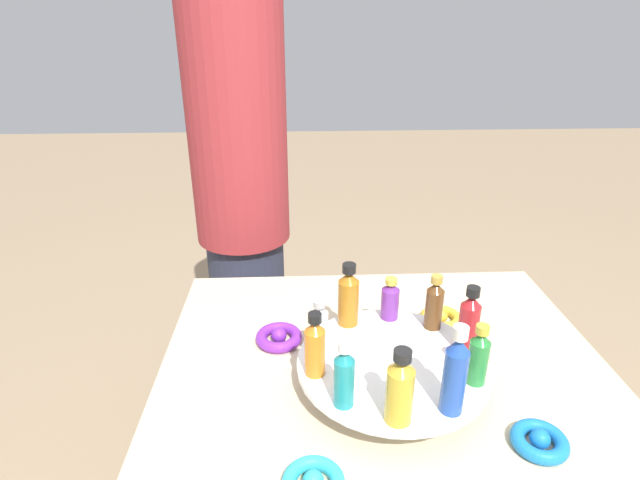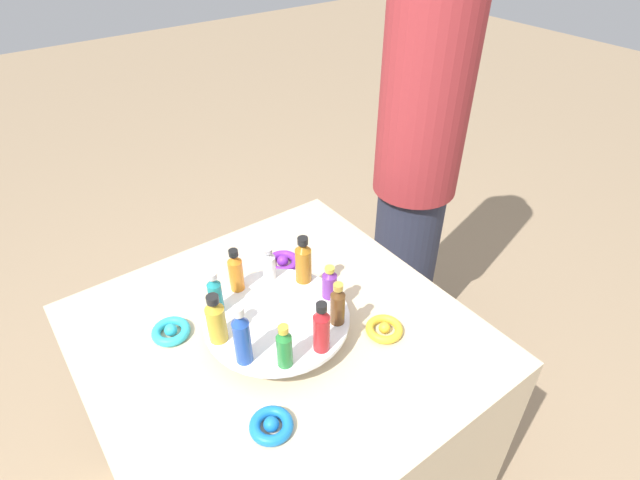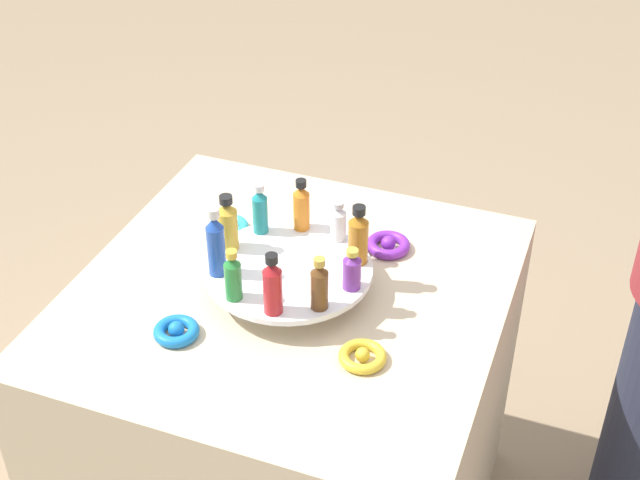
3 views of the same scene
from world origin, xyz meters
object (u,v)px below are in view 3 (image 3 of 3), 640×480
bottle_purple (352,270)px  bottle_green (233,277)px  bottle_amber (358,237)px  bottle_orange (301,206)px  bottle_red (273,286)px  bottle_gold (228,225)px  ribbon_bow_gold (362,356)px  bottle_teal (260,210)px  bottle_brown (319,285)px  ribbon_bow_teal (228,227)px  bottle_clear (338,222)px  bottle_blue (216,244)px  ribbon_bow_purple (388,245)px  display_stand (289,274)px  ribbon_bow_blue (176,331)px

bottle_purple → bottle_green: (0.20, 0.11, 0.01)m
bottle_amber → bottle_orange: bearing=-25.2°
bottle_red → bottle_gold: bearing=-43.2°
bottle_purple → ribbon_bow_gold: 0.17m
bottle_amber → bottle_teal: 0.23m
bottle_brown → bottle_teal: bottle_teal is taller
bottle_brown → ribbon_bow_teal: bottle_brown is taller
bottle_orange → bottle_green: bearing=82.8°
bottle_brown → bottle_clear: (0.04, -0.22, -0.01)m
bottle_clear → ribbon_bow_gold: (-0.15, 0.28, -0.09)m
bottle_clear → bottle_blue: bearing=46.8°
bottle_purple → ribbon_bow_gold: bearing=117.3°
bottle_green → ribbon_bow_teal: 0.33m
ribbon_bow_purple → ribbon_bow_gold: (-0.06, 0.36, -0.00)m
display_stand → bottle_red: bottle_red is taller
bottle_clear → ribbon_bow_teal: 0.28m
bottle_purple → bottle_blue: bearing=10.8°
display_stand → ribbon_bow_gold: (-0.21, 0.15, -0.03)m
bottle_green → ribbon_bow_purple: 0.41m
display_stand → ribbon_bow_teal: (0.21, -0.15, -0.03)m
bottle_green → bottle_purple: bearing=-151.2°
ribbon_bow_purple → ribbon_bow_blue: same height
bottle_amber → bottle_blue: (0.25, 0.14, 0.01)m
bottle_orange → bottle_teal: size_ratio=1.03×
bottle_clear → ribbon_bow_purple: 0.15m
bottle_orange → ribbon_bow_teal: 0.21m
bottle_brown → ribbon_bow_teal: 0.41m
bottle_blue → ribbon_bow_teal: 0.26m
bottle_brown → bottle_purple: size_ratio=1.27×
bottle_green → bottle_blue: bearing=-43.2°
bottle_amber → bottle_green: size_ratio=1.19×
bottle_orange → bottle_teal: 0.09m
bottle_amber → bottle_orange: 0.17m
bottle_amber → bottle_blue: bearing=28.8°
display_stand → ribbon_bow_teal: display_stand is taller
display_stand → bottle_clear: (-0.06, -0.13, 0.06)m
bottle_clear → bottle_orange: bearing=-7.2°
bottle_blue → display_stand: bearing=-151.2°
bottle_gold → bottle_green: bearing=118.8°
bottle_red → ribbon_bow_teal: (0.23, -0.29, -0.11)m
display_stand → bottle_orange: 0.16m
ribbon_bow_teal → ribbon_bow_blue: size_ratio=1.03×
bottle_teal → ribbon_bow_teal: bottle_teal is taller
bottle_brown → bottle_gold: bottle_gold is taller
bottle_green → ribbon_bow_gold: size_ratio=1.22×
bottle_orange → ribbon_bow_blue: 0.38m
bottle_green → bottle_teal: bearing=-79.2°
bottle_brown → ribbon_bow_blue: (0.25, 0.11, -0.10)m
display_stand → bottle_blue: bottle_blue is taller
bottle_brown → ribbon_bow_purple: size_ratio=1.18×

